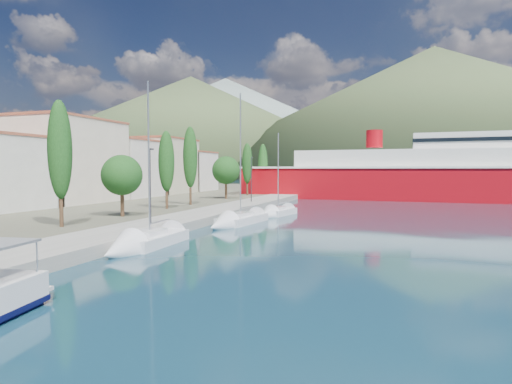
% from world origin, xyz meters
% --- Properties ---
extents(ground, '(1400.00, 1400.00, 0.00)m').
position_xyz_m(ground, '(0.00, 120.00, 0.00)').
color(ground, '#123446').
extents(quay, '(5.00, 88.00, 0.80)m').
position_xyz_m(quay, '(-9.00, 26.00, 0.40)').
color(quay, gray).
rests_on(quay, ground).
extents(land_strip, '(70.00, 148.00, 0.70)m').
position_xyz_m(land_strip, '(-47.00, 36.00, 0.35)').
color(land_strip, '#565644').
rests_on(land_strip, ground).
extents(hills_far, '(1480.00, 900.00, 180.00)m').
position_xyz_m(hills_far, '(138.59, 618.73, 77.39)').
color(hills_far, gray).
rests_on(hills_far, ground).
extents(town_buildings, '(9.20, 69.20, 11.30)m').
position_xyz_m(town_buildings, '(-32.00, 36.91, 5.57)').
color(town_buildings, beige).
rests_on(town_buildings, land_strip).
extents(tree_row, '(4.25, 64.22, 9.88)m').
position_xyz_m(tree_row, '(-14.86, 32.37, 5.66)').
color(tree_row, '#47301E').
rests_on(tree_row, land_strip).
extents(lamp_posts, '(0.15, 47.00, 6.06)m').
position_xyz_m(lamp_posts, '(-9.00, 15.45, 4.08)').
color(lamp_posts, '#2D2D33').
rests_on(lamp_posts, quay).
extents(sailboat_near, '(2.65, 8.38, 11.97)m').
position_xyz_m(sailboat_near, '(-5.86, 7.39, 0.32)').
color(sailboat_near, silver).
rests_on(sailboat_near, ground).
extents(sailboat_mid, '(3.60, 9.44, 13.25)m').
position_xyz_m(sailboat_mid, '(-4.45, 20.33, 0.32)').
color(sailboat_mid, silver).
rests_on(sailboat_mid, ground).
extents(sailboat_far, '(3.46, 7.17, 10.11)m').
position_xyz_m(sailboat_far, '(-3.08, 29.29, 0.29)').
color(sailboat_far, silver).
rests_on(sailboat_far, ground).
extents(ferry, '(64.85, 15.46, 12.81)m').
position_xyz_m(ferry, '(15.12, 63.08, 3.90)').
color(ferry, '#A30711').
rests_on(ferry, ground).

